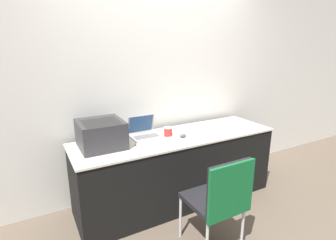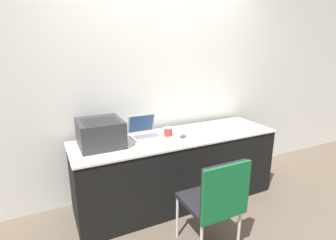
{
  "view_description": "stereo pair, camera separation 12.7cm",
  "coord_description": "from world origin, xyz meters",
  "views": [
    {
      "loc": [
        -1.36,
        -1.96,
        1.69
      ],
      "look_at": [
        -0.1,
        0.35,
        0.95
      ],
      "focal_mm": 28.0,
      "sensor_mm": 36.0,
      "label": 1
    },
    {
      "loc": [
        -1.25,
        -2.02,
        1.69
      ],
      "look_at": [
        -0.1,
        0.35,
        0.95
      ],
      "focal_mm": 28.0,
      "sensor_mm": 36.0,
      "label": 2
    }
  ],
  "objects": [
    {
      "name": "coffee_cup",
      "position": [
        -0.09,
        0.36,
        0.82
      ],
      "size": [
        0.09,
        0.09,
        0.1
      ],
      "color": "red",
      "rests_on": "table"
    },
    {
      "name": "ground_plane",
      "position": [
        0.0,
        0.0,
        0.0
      ],
      "size": [
        14.0,
        14.0,
        0.0
      ],
      "primitive_type": "plane",
      "color": "#6B5B4C"
    },
    {
      "name": "laptop_left",
      "position": [
        -0.32,
        0.46,
        0.82
      ],
      "size": [
        0.3,
        0.27,
        0.22
      ],
      "color": "#B7B7BC",
      "rests_on": "table"
    },
    {
      "name": "wall_back",
      "position": [
        0.0,
        0.75,
        1.3
      ],
      "size": [
        8.0,
        0.05,
        2.6
      ],
      "color": "silver",
      "rests_on": "ground_plane"
    },
    {
      "name": "chair",
      "position": [
        -0.1,
        -0.54,
        0.54
      ],
      "size": [
        0.43,
        0.45,
        0.86
      ],
      "color": "black",
      "rests_on": "ground_plane"
    },
    {
      "name": "mouse",
      "position": [
        0.02,
        0.23,
        0.79
      ],
      "size": [
        0.07,
        0.05,
        0.04
      ],
      "color": "#4C4C51",
      "rests_on": "table"
    },
    {
      "name": "printer",
      "position": [
        -0.79,
        0.39,
        0.91
      ],
      "size": [
        0.41,
        0.42,
        0.25
      ],
      "color": "#333338",
      "rests_on": "table"
    },
    {
      "name": "external_keyboard",
      "position": [
        -0.29,
        0.21,
        0.78
      ],
      "size": [
        0.43,
        0.14,
        0.02
      ],
      "color": "silver",
      "rests_on": "table"
    },
    {
      "name": "table",
      "position": [
        0.0,
        0.32,
        0.38
      ],
      "size": [
        2.22,
        0.65,
        0.77
      ],
      "color": "black",
      "rests_on": "ground_plane"
    }
  ]
}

